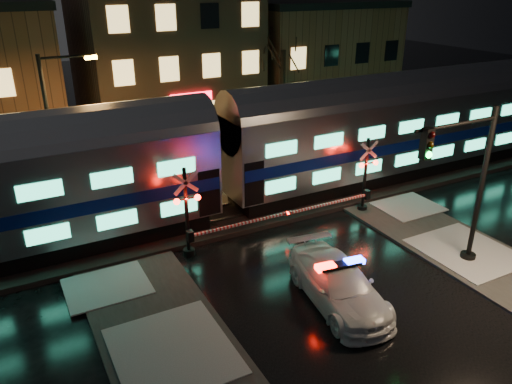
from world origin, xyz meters
The scene contains 10 objects.
ground centered at (0.00, 0.00, 0.00)m, with size 120.00×120.00×0.00m, color black.
ballast centered at (0.00, 5.00, 0.12)m, with size 90.00×4.20×0.24m, color black.
building_mid centered at (2.00, 22.50, 5.75)m, with size 12.00×11.00×11.50m, color brown.
building_right centered at (15.00, 22.00, 4.25)m, with size 12.00×10.00×8.50m, color brown.
train centered at (-1.33, 5.00, 3.38)m, with size 51.00×3.12×5.92m.
police_car centered at (-0.37, -3.20, 0.76)m, with size 2.82×5.44×1.68m.
crossing_signal_right centered at (4.92, 2.30, 1.56)m, with size 5.35×0.64×3.79m.
crossing_signal_left centered at (-3.53, 2.30, 1.61)m, with size 5.52×0.64×3.91m.
traffic_light centered at (5.07, -3.42, 3.44)m, with size 4.19×0.73×6.48m.
streetlight centered at (-7.64, 9.00, 4.43)m, with size 2.57×0.27×7.69m.
Camera 1 is at (-9.93, -14.98, 10.76)m, focal length 35.00 mm.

